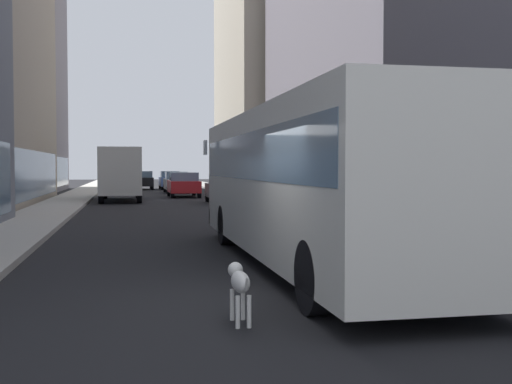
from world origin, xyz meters
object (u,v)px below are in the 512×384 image
Objects in this scene: car_blue_hatchback at (170,180)px; traffic_light_near at (503,143)px; car_red_coupe at (184,184)px; transit_bus at (308,176)px; car_grey_wagon at (226,188)px; car_black_suv at (142,180)px; car_white_van at (176,182)px; box_truck at (121,172)px; dalmatian_dog at (239,282)px.

traffic_light_near is (3.70, -44.90, 1.61)m from car_blue_hatchback.
car_blue_hatchback is at bearing 90.00° from car_red_coupe.
transit_bus is 21.42m from car_grey_wagon.
car_blue_hatchback is at bearing 90.00° from transit_bus.
transit_bus is 2.74× the size of car_grey_wagon.
car_blue_hatchback is at bearing 94.04° from car_grey_wagon.
transit_bus is at bearing -86.89° from car_black_suv.
car_blue_hatchback is (2.40, -0.25, 0.00)m from car_black_suv.
transit_bus is 3.39× the size of traffic_light_near.
car_white_van is 37.24m from traffic_light_near.
box_truck reaches higher than car_red_coupe.
car_red_coupe is 0.57× the size of box_truck.
transit_bus and box_truck have the same top height.
traffic_light_near is at bearing -73.60° from box_truck.
car_red_coupe is at bearing 86.32° from dalmatian_dog.
transit_bus is 3.87m from traffic_light_near.
transit_bus reaches higher than car_grey_wagon.
dalmatian_dog is (-2.17, -33.72, -0.31)m from car_red_coupe.
car_grey_wagon is 0.98× the size of car_red_coupe.
car_blue_hatchback is 4.98× the size of dalmatian_dog.
traffic_light_near is (3.70, -0.93, 0.66)m from transit_bus.
car_blue_hatchback is (0.00, 7.88, 0.00)m from car_white_van.
traffic_light_near is at bearing 30.35° from dalmatian_dog.
car_black_suv is at bearing 85.18° from box_truck.
car_black_suv and car_white_van have the same top height.
car_grey_wagon is (4.00, -22.88, -0.00)m from car_black_suv.
transit_bus is at bearing -90.00° from car_blue_hatchback.
car_red_coupe reaches higher than dalmatian_dog.
car_white_van reaches higher than dalmatian_dog.
box_truck is (-5.60, 3.89, 0.85)m from car_grey_wagon.
box_truck is at bearing -102.05° from car_blue_hatchback.
box_truck is 7.79× the size of dalmatian_dog.
traffic_light_near reaches higher than car_black_suv.
car_white_van is (0.00, 36.09, -0.95)m from transit_bus.
dalmatian_dog is (-2.17, -40.46, -0.31)m from car_white_van.
transit_bus is 2.68× the size of car_red_coupe.
car_black_suv is at bearing 93.11° from transit_bus.
car_black_suv is at bearing 97.69° from traffic_light_near.
box_truck is (-4.00, -10.86, 0.84)m from car_white_van.
transit_bus reaches higher than dalmatian_dog.
dalmatian_dog is at bearing -92.57° from car_blue_hatchback.
dalmatian_dog is at bearing -89.73° from car_black_suv.
car_blue_hatchback is 1.41× the size of traffic_light_near.
car_black_suv reaches higher than dalmatian_dog.
traffic_light_near is (5.87, 3.44, 1.92)m from dalmatian_dog.
car_black_suv is 48.59m from dalmatian_dog.
transit_bus is 2.87× the size of car_black_suv.
box_truck reaches higher than car_blue_hatchback.
car_grey_wagon and car_white_van have the same top height.
transit_bus is 1.54× the size of box_truck.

